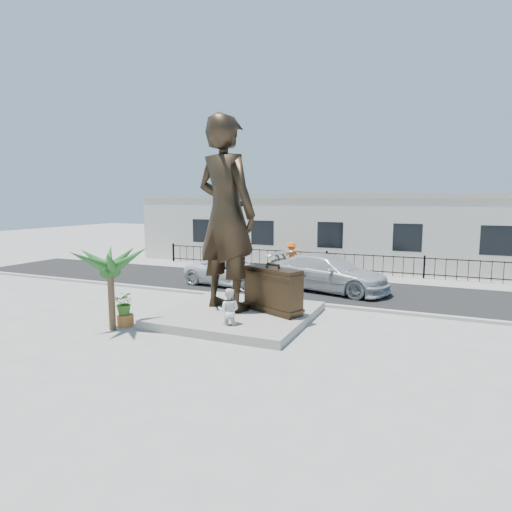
{
  "coord_description": "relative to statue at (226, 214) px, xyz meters",
  "views": [
    {
      "loc": [
        6.18,
        -12.35,
        4.37
      ],
      "look_at": [
        0.0,
        2.0,
        2.3
      ],
      "focal_mm": 30.0,
      "sensor_mm": 36.0,
      "label": 1
    }
  ],
  "objects": [
    {
      "name": "palm_tree",
      "position": [
        -2.74,
        -3.09,
        -3.85
      ],
      "size": [
        1.8,
        1.8,
        3.2
      ],
      "primitive_type": null,
      "color": "#1B4C1C",
      "rests_on": "ground"
    },
    {
      "name": "car_white",
      "position": [
        -2.35,
        5.24,
        -3.14
      ],
      "size": [
        5.28,
        3.01,
        1.39
      ],
      "primitive_type": "imported",
      "rotation": [
        0.0,
        0.0,
        1.42
      ],
      "color": "silver",
      "rests_on": "street"
    },
    {
      "name": "car_silver",
      "position": [
        2.41,
        5.92,
        -2.97
      ],
      "size": [
        6.35,
        3.67,
        1.73
      ],
      "primitive_type": "imported",
      "rotation": [
        0.0,
        0.0,
        1.35
      ],
      "color": "#B0B3B5",
      "rests_on": "street"
    },
    {
      "name": "far_sidewalk",
      "position": [
        1.07,
        10.33,
        -3.84
      ],
      "size": [
        40.0,
        2.5,
        0.02
      ],
      "primitive_type": "cube",
      "color": "#9E9991",
      "rests_on": "ground"
    },
    {
      "name": "tourist",
      "position": [
        1.03,
        -1.85,
        -3.1
      ],
      "size": [
        0.86,
        0.74,
        1.5
      ],
      "primitive_type": "imported",
      "rotation": [
        0.0,
        0.0,
        3.42
      ],
      "color": "white",
      "rests_on": "ground"
    },
    {
      "name": "shrub",
      "position": [
        -2.64,
        -2.55,
        -3.03
      ],
      "size": [
        0.94,
        0.88,
        0.84
      ],
      "primitive_type": "imported",
      "rotation": [
        0.0,
        0.0,
        0.37
      ],
      "color": "#3B7124",
      "rests_on": "planter"
    },
    {
      "name": "worker",
      "position": [
        -0.86,
        10.22,
        -2.92
      ],
      "size": [
        1.29,
        0.91,
        1.81
      ],
      "primitive_type": "imported",
      "rotation": [
        0.0,
        0.0,
        0.22
      ],
      "color": "#D84C0B",
      "rests_on": "far_sidewalk"
    },
    {
      "name": "plinth",
      "position": [
        0.57,
        -0.17,
        -3.7
      ],
      "size": [
        5.2,
        5.2,
        0.3
      ],
      "primitive_type": "cube",
      "color": "gray",
      "rests_on": "ground"
    },
    {
      "name": "planter",
      "position": [
        -2.64,
        -2.55,
        -3.65
      ],
      "size": [
        0.56,
        0.56,
        0.4
      ],
      "primitive_type": "cylinder",
      "color": "#B56F30",
      "rests_on": "ground"
    },
    {
      "name": "statue",
      "position": [
        0.0,
        0.0,
        0.0
      ],
      "size": [
        2.95,
        2.34,
        7.09
      ],
      "primitive_type": "imported",
      "rotation": [
        0.0,
        0.0,
        2.87
      ],
      "color": "black",
      "rests_on": "plinth"
    },
    {
      "name": "building",
      "position": [
        1.07,
        15.33,
        -1.65
      ],
      "size": [
        28.0,
        7.0,
        4.4
      ],
      "primitive_type": "cube",
      "color": "silver",
      "rests_on": "ground"
    },
    {
      "name": "street",
      "position": [
        1.07,
        6.33,
        -3.84
      ],
      "size": [
        40.0,
        7.0,
        0.01
      ],
      "primitive_type": "cube",
      "color": "black",
      "rests_on": "ground"
    },
    {
      "name": "ground",
      "position": [
        1.07,
        -1.67,
        -3.85
      ],
      "size": [
        100.0,
        100.0,
        0.0
      ],
      "primitive_type": "plane",
      "color": "#9E9991",
      "rests_on": "ground"
    },
    {
      "name": "fence",
      "position": [
        1.07,
        11.13,
        -3.25
      ],
      "size": [
        22.0,
        0.1,
        1.2
      ],
      "primitive_type": "cube",
      "color": "black",
      "rests_on": "ground"
    },
    {
      "name": "curb",
      "position": [
        1.07,
        2.83,
        -3.79
      ],
      "size": [
        40.0,
        0.25,
        0.12
      ],
      "primitive_type": "cube",
      "color": "#A5A399",
      "rests_on": "ground"
    },
    {
      "name": "suitcase",
      "position": [
        1.8,
        0.17,
        -2.73
      ],
      "size": [
        2.4,
        1.6,
        1.62
      ],
      "primitive_type": "cube",
      "rotation": [
        0.0,
        0.0,
        -0.41
      ],
      "color": "#2E2213",
      "rests_on": "plinth"
    }
  ]
}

